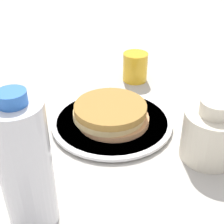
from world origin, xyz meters
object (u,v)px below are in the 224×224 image
object	(u,v)px
juice_glass	(135,67)
cream_jug	(211,134)
plate	(112,122)
water_bottle_near	(25,167)
pancake_stack	(111,113)

from	to	relation	value
juice_glass	cream_jug	size ratio (longest dim) A/B	0.65
plate	water_bottle_near	world-z (taller)	water_bottle_near
pancake_stack	water_bottle_near	size ratio (longest dim) A/B	0.74
juice_glass	cream_jug	bearing A→B (deg)	31.36
plate	juice_glass	distance (m)	0.24
cream_jug	water_bottle_near	bearing A→B (deg)	-52.72
water_bottle_near	juice_glass	bearing A→B (deg)	170.24
pancake_stack	juice_glass	xyz separation A→B (m)	(-0.24, 0.02, 0.01)
plate	water_bottle_near	distance (m)	0.31
pancake_stack	cream_jug	xyz separation A→B (m)	(0.06, 0.21, 0.02)
plate	cream_jug	bearing A→B (deg)	71.05
pancake_stack	plate	bearing A→B (deg)	169.01
pancake_stack	water_bottle_near	world-z (taller)	water_bottle_near
juice_glass	water_bottle_near	xyz separation A→B (m)	(0.52, -0.09, 0.07)
plate	juice_glass	size ratio (longest dim) A/B	3.37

